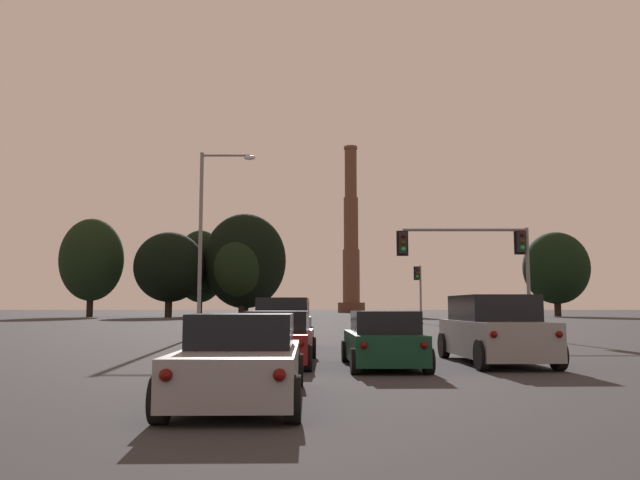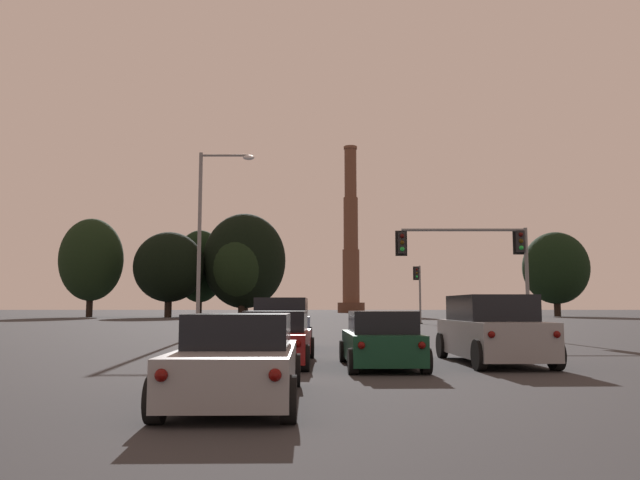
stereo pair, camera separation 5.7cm
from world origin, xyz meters
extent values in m
cube|color=navy|center=(-3.10, 21.89, 0.68)|extent=(1.96, 4.82, 0.95)
cube|color=black|center=(-3.10, 22.01, 1.51)|extent=(1.81, 2.82, 0.70)
cylinder|color=black|center=(-4.02, 23.83, 0.38)|extent=(0.23, 0.76, 0.76)
cylinder|color=black|center=(-2.14, 23.81, 0.38)|extent=(0.23, 0.76, 0.76)
cylinder|color=black|center=(-4.06, 19.98, 0.38)|extent=(0.23, 0.76, 0.76)
cylinder|color=black|center=(-2.18, 19.96, 0.38)|extent=(0.23, 0.76, 0.76)
sphere|color=#500705|center=(-3.90, 19.48, 0.89)|extent=(0.17, 0.17, 0.17)
sphere|color=#500705|center=(-2.34, 19.47, 0.89)|extent=(0.17, 0.17, 0.17)
cube|color=gray|center=(-3.06, 9.48, 0.53)|extent=(1.89, 4.63, 0.70)
cube|color=black|center=(-3.06, 9.71, 1.15)|extent=(1.66, 2.23, 0.55)
cylinder|color=black|center=(-3.97, 11.36, 0.32)|extent=(0.23, 0.64, 0.64)
cylinder|color=black|center=(-2.21, 11.40, 0.32)|extent=(0.23, 0.64, 0.64)
cylinder|color=black|center=(-3.90, 7.57, 0.32)|extent=(0.23, 0.64, 0.64)
cylinder|color=black|center=(-2.14, 7.60, 0.32)|extent=(0.23, 0.64, 0.64)
sphere|color=#500705|center=(-3.73, 7.15, 0.68)|extent=(0.17, 0.17, 0.17)
sphere|color=#500705|center=(-2.29, 7.18, 0.68)|extent=(0.17, 0.17, 0.17)
cube|color=#0F3823|center=(-0.17, 15.26, 0.53)|extent=(1.83, 4.05, 0.72)
cube|color=black|center=(-0.16, 14.86, 1.16)|extent=(1.61, 1.94, 0.55)
cylinder|color=black|center=(-1.05, 16.86, 0.30)|extent=(0.24, 0.61, 0.60)
cylinder|color=black|center=(0.62, 16.91, 0.30)|extent=(0.24, 0.61, 0.60)
cylinder|color=black|center=(-0.96, 13.61, 0.30)|extent=(0.24, 0.61, 0.60)
cylinder|color=black|center=(0.72, 13.66, 0.30)|extent=(0.24, 0.61, 0.60)
sphere|color=#500705|center=(-0.79, 13.22, 0.68)|extent=(0.17, 0.17, 0.17)
sphere|color=#500705|center=(0.57, 13.26, 0.68)|extent=(0.17, 0.17, 0.17)
cube|color=maroon|center=(-2.92, 16.18, 0.53)|extent=(1.88, 4.63, 0.70)
cube|color=black|center=(-2.92, 16.41, 1.15)|extent=(1.66, 2.23, 0.55)
cylinder|color=black|center=(-3.77, 18.10, 0.32)|extent=(0.23, 0.64, 0.64)
cylinder|color=black|center=(-2.01, 18.07, 0.32)|extent=(0.23, 0.64, 0.64)
cylinder|color=black|center=(-3.84, 14.30, 0.32)|extent=(0.23, 0.64, 0.64)
cylinder|color=black|center=(-2.08, 14.27, 0.32)|extent=(0.23, 0.64, 0.64)
sphere|color=#500705|center=(-3.68, 13.88, 0.68)|extent=(0.17, 0.17, 0.17)
sphere|color=#500705|center=(-2.24, 13.85, 0.68)|extent=(0.17, 0.17, 0.17)
cube|color=gray|center=(2.99, 16.33, 0.68)|extent=(2.11, 4.87, 0.95)
cube|color=black|center=(2.99, 16.45, 1.51)|extent=(1.89, 2.87, 0.70)
cylinder|color=black|center=(1.98, 18.22, 0.38)|extent=(0.25, 0.77, 0.76)
cylinder|color=black|center=(3.86, 18.29, 0.38)|extent=(0.25, 0.77, 0.76)
cylinder|color=black|center=(2.13, 14.37, 0.38)|extent=(0.25, 0.77, 0.76)
cylinder|color=black|center=(4.01, 14.44, 0.38)|extent=(0.25, 0.77, 0.76)
sphere|color=#500705|center=(2.31, 13.88, 0.89)|extent=(0.17, 0.17, 0.17)
sphere|color=#500705|center=(3.87, 13.94, 0.89)|extent=(0.17, 0.17, 0.17)
cylinder|color=slate|center=(8.32, 29.32, 2.69)|extent=(0.18, 0.18, 5.38)
cylinder|color=black|center=(8.32, 29.32, 0.05)|extent=(0.40, 0.40, 0.10)
cube|color=black|center=(8.03, 29.32, 4.71)|extent=(0.34, 0.34, 1.04)
cube|color=black|center=(8.03, 29.50, 4.71)|extent=(0.58, 0.03, 1.25)
sphere|color=#320504|center=(8.03, 29.13, 5.03)|extent=(0.22, 0.22, 0.22)
sphere|color=#352604|center=(8.03, 29.13, 4.71)|extent=(0.22, 0.22, 0.22)
sphere|color=green|center=(8.03, 29.13, 4.38)|extent=(0.22, 0.22, 0.22)
cylinder|color=slate|center=(5.29, 29.32, 5.28)|extent=(6.06, 0.14, 0.14)
sphere|color=slate|center=(8.32, 29.32, 5.28)|extent=(0.18, 0.18, 0.18)
cube|color=black|center=(2.27, 29.32, 4.64)|extent=(0.34, 0.34, 1.04)
cube|color=black|center=(2.27, 29.50, 4.64)|extent=(0.58, 0.03, 1.25)
sphere|color=#320504|center=(2.27, 29.13, 4.96)|extent=(0.22, 0.22, 0.22)
sphere|color=#352604|center=(2.27, 29.13, 4.64)|extent=(0.22, 0.22, 0.22)
sphere|color=green|center=(2.27, 29.13, 4.31)|extent=(0.22, 0.22, 0.22)
cylinder|color=slate|center=(7.37, 55.87, 2.63)|extent=(0.18, 0.18, 5.25)
cylinder|color=black|center=(7.37, 55.87, 0.05)|extent=(0.40, 0.40, 0.10)
cube|color=black|center=(7.08, 55.87, 4.58)|extent=(0.34, 0.34, 1.04)
cube|color=black|center=(7.08, 56.05, 4.58)|extent=(0.58, 0.03, 1.25)
sphere|color=#320504|center=(7.08, 55.68, 4.90)|extent=(0.22, 0.22, 0.22)
sphere|color=#352604|center=(7.08, 55.68, 4.58)|extent=(0.22, 0.22, 0.22)
sphere|color=green|center=(7.08, 55.68, 4.26)|extent=(0.22, 0.22, 0.22)
cylinder|color=slate|center=(-8.22, 32.44, 4.95)|extent=(0.20, 0.20, 9.91)
cylinder|color=slate|center=(-6.92, 32.44, 9.76)|extent=(2.60, 0.12, 0.12)
sphere|color=slate|center=(-8.22, 32.44, 9.76)|extent=(0.20, 0.20, 0.20)
ellipsoid|color=silver|center=(-5.62, 32.44, 9.64)|extent=(0.64, 0.36, 0.26)
cylinder|color=#523427|center=(6.08, 155.61, 1.27)|extent=(6.78, 6.78, 2.55)
cylinder|color=brown|center=(6.08, 155.61, 9.20)|extent=(4.24, 4.24, 13.30)
cylinder|color=brown|center=(6.08, 155.61, 22.50)|extent=(3.65, 3.65, 13.30)
cylinder|color=brown|center=(6.08, 155.61, 35.80)|extent=(3.05, 3.05, 13.30)
cylinder|color=brown|center=(6.08, 155.61, 42.10)|extent=(3.42, 3.42, 0.70)
cylinder|color=black|center=(35.57, 97.44, 1.69)|extent=(1.03, 1.03, 3.38)
ellipsoid|color=black|center=(35.57, 97.44, 7.64)|extent=(10.31, 9.28, 11.35)
cylinder|color=black|center=(-20.65, 97.24, 1.81)|extent=(0.81, 0.81, 3.62)
ellipsoid|color=black|center=(-20.65, 97.24, 7.90)|extent=(8.13, 7.31, 11.41)
cylinder|color=black|center=(-36.02, 92.20, 1.96)|extent=(0.94, 0.94, 3.92)
ellipsoid|color=black|center=(-36.02, 92.20, 8.56)|extent=(9.41, 8.47, 12.37)
cylinder|color=black|center=(-13.07, 92.48, 1.52)|extent=(1.23, 1.23, 3.04)
ellipsoid|color=black|center=(-13.07, 92.48, 8.39)|extent=(12.33, 11.10, 14.26)
cylinder|color=black|center=(-13.28, 91.14, 1.81)|extent=(0.99, 0.99, 3.62)
ellipsoid|color=black|center=(-13.28, 91.14, 7.93)|extent=(9.85, 8.87, 11.50)
cylinder|color=black|center=(-23.82, 90.17, 1.74)|extent=(1.03, 1.03, 3.49)
ellipsoid|color=black|center=(-23.82, 90.17, 7.33)|extent=(10.32, 9.29, 10.25)
camera|label=1|loc=(-1.78, -0.88, 1.55)|focal=35.00mm
camera|label=2|loc=(-1.72, -0.87, 1.55)|focal=35.00mm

